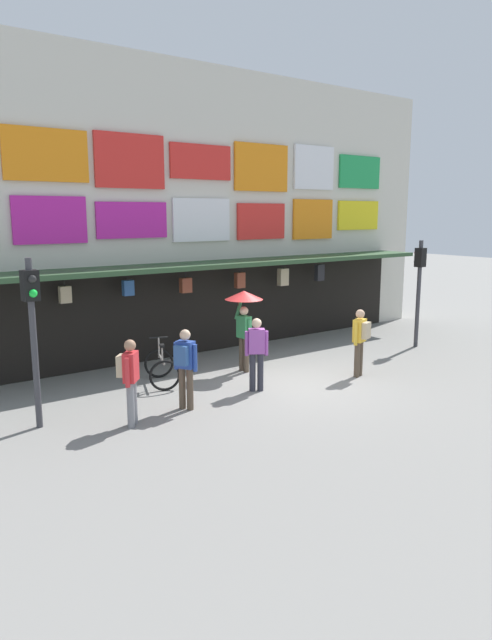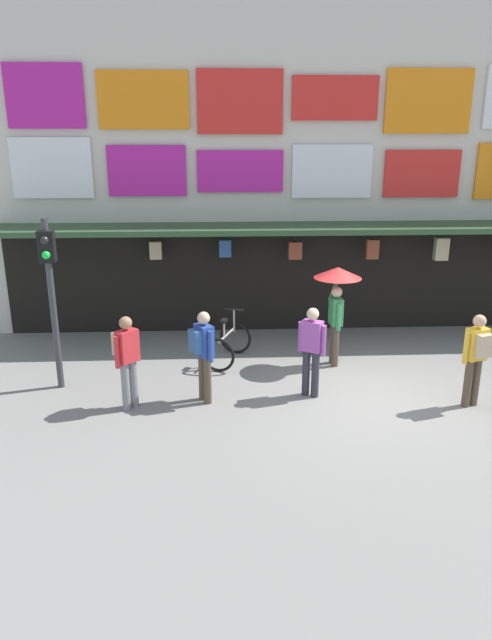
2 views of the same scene
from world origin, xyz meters
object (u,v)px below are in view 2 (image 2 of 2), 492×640
at_px(traffic_light_near, 50,277).
at_px(pedestrian_with_umbrella, 337,288).
at_px(pedestrian_in_purple, 203,350).
at_px(pedestrian_in_yellow, 127,355).
at_px(pedestrian_in_green, 312,347).
at_px(bicycle_parked, 227,344).
at_px(pedestrian_in_red, 476,354).

relative_size(traffic_light_near, pedestrian_with_umbrella, 1.54).
height_order(pedestrian_in_purple, pedestrian_with_umbrella, pedestrian_with_umbrella).
height_order(pedestrian_in_yellow, pedestrian_in_purple, same).
distance_m(pedestrian_in_purple, pedestrian_in_green, 1.94).
bearing_deg(pedestrian_in_green, pedestrian_with_umbrella, 63.79).
xyz_separation_m(traffic_light_near, bicycle_parked, (3.19, 1.11, -1.75)).
distance_m(pedestrian_in_yellow, pedestrian_in_purple, 1.31).
height_order(traffic_light_near, pedestrian_with_umbrella, traffic_light_near).
xyz_separation_m(pedestrian_in_yellow, pedestrian_with_umbrella, (3.97, 1.82, 0.66)).
bearing_deg(bicycle_parked, traffic_light_near, -160.73).
bearing_deg(pedestrian_in_yellow, bicycle_parked, 49.76).
xyz_separation_m(traffic_light_near, pedestrian_in_purple, (2.74, -0.77, -1.16)).
relative_size(pedestrian_in_yellow, pedestrian_with_umbrella, 0.81).
bearing_deg(bicycle_parked, pedestrian_in_purple, -103.43).
bearing_deg(pedestrian_in_purple, pedestrian_with_umbrella, 31.44).
height_order(pedestrian_in_red, pedestrian_with_umbrella, pedestrian_with_umbrella).
height_order(bicycle_parked, pedestrian_in_yellow, pedestrian_in_yellow).
distance_m(bicycle_parked, pedestrian_in_purple, 2.03).
bearing_deg(pedestrian_in_green, bicycle_parked, 130.54).
relative_size(pedestrian_in_red, pedestrian_in_green, 1.00).
bearing_deg(traffic_light_near, bicycle_parked, 19.27).
relative_size(pedestrian_in_purple, pedestrian_in_green, 1.00).
relative_size(bicycle_parked, pedestrian_with_umbrella, 0.64).
height_order(pedestrian_with_umbrella, pedestrian_in_green, pedestrian_with_umbrella).
xyz_separation_m(bicycle_parked, pedestrian_in_yellow, (-1.75, -2.07, 0.59)).
height_order(bicycle_parked, pedestrian_in_purple, pedestrian_in_purple).
distance_m(traffic_light_near, pedestrian_with_umbrella, 5.50).
bearing_deg(traffic_light_near, pedestrian_with_umbrella, 9.06).
relative_size(traffic_light_near, pedestrian_in_purple, 1.90).
xyz_separation_m(pedestrian_in_yellow, pedestrian_in_purple, (1.30, 0.18, 0.00)).
xyz_separation_m(bicycle_parked, pedestrian_with_umbrella, (2.22, -0.25, 1.25)).
xyz_separation_m(pedestrian_in_purple, pedestrian_in_red, (4.70, -0.43, 0.00)).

